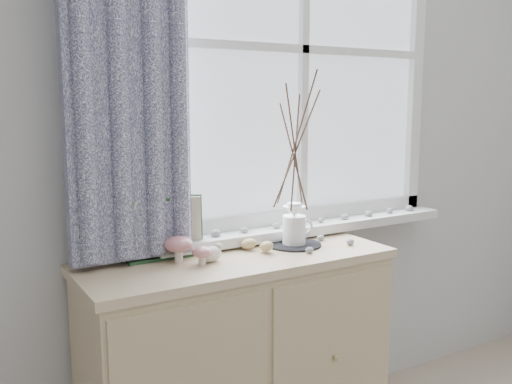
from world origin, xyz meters
TOP-DOWN VIEW (x-y plane):
  - sideboard at (-0.15, 1.75)m, footprint 1.20×0.45m
  - botanical_book at (-0.39, 1.86)m, footprint 0.35×0.13m
  - toadstool_cluster at (-0.36, 1.78)m, footprint 0.15×0.16m
  - wooden_eggs at (-0.05, 1.78)m, footprint 0.09×0.11m
  - songbird_figurine at (-0.27, 1.74)m, footprint 0.13×0.09m
  - crocheted_doily at (0.13, 1.79)m, footprint 0.22×0.22m
  - twig_pitcher at (0.13, 1.79)m, footprint 0.31×0.31m
  - sideboard_pebbles at (0.18, 1.76)m, footprint 0.33×0.23m

SIDE VIEW (x-z plane):
  - sideboard at x=-0.15m, z-range 0.00..0.85m
  - crocheted_doily at x=0.13m, z-range 0.85..0.86m
  - sideboard_pebbles at x=0.18m, z-range 0.85..0.87m
  - wooden_eggs at x=-0.05m, z-range 0.84..0.91m
  - songbird_figurine at x=-0.27m, z-range 0.85..0.91m
  - toadstool_cluster at x=-0.36m, z-range 0.86..0.96m
  - botanical_book at x=-0.39m, z-range 0.85..1.09m
  - twig_pitcher at x=0.13m, z-range 0.90..1.61m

